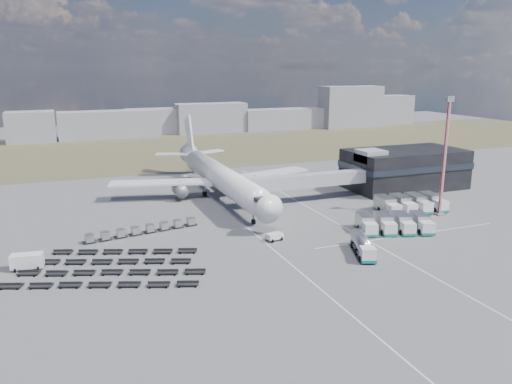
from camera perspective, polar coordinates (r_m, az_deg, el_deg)
name	(u,v)px	position (r m, az deg, el deg)	size (l,w,h in m)	color
ground	(271,238)	(92.89, 1.72, -5.27)	(420.00, 420.00, 0.00)	#565659
grass_strip	(159,149)	(196.09, -11.00, 4.83)	(420.00, 90.00, 0.01)	#4E4C2F
lane_markings	(310,227)	(99.45, 6.24, -4.02)	(47.12, 110.00, 0.01)	silver
terminal	(404,168)	(135.44, 16.55, 2.65)	(30.40, 16.40, 11.00)	black
jet_bridge	(300,181)	(115.76, 5.03, 1.21)	(30.30, 3.80, 7.05)	#939399
airliner	(219,176)	(120.81, -4.28, 1.88)	(51.59, 64.53, 17.62)	white
skyline	(156,120)	(234.62, -11.33, 8.07)	(309.08, 25.56, 21.09)	gray
fuel_tanker	(363,245)	(86.43, 12.12, -5.99)	(5.73, 10.00, 3.15)	white
pushback_tug	(274,237)	(91.40, 2.12, -5.15)	(2.95, 1.66, 1.37)	white
utility_van	(27,262)	(86.45, -24.68, -7.24)	(4.76, 2.15, 2.50)	white
catering_truck	(225,184)	(129.23, -3.56, 0.92)	(2.71, 5.90, 2.65)	white
service_trucks_near	(394,223)	(99.56, 15.50, -3.47)	(14.97, 11.02, 2.97)	white
service_trucks_far	(411,204)	(114.34, 17.26, -1.28)	(14.82, 9.19, 3.13)	white
uld_row	(143,230)	(97.06, -12.83, -4.21)	(21.96, 5.05, 1.49)	black
baggage_dollies	(111,267)	(82.14, -16.21, -8.23)	(30.90, 23.37, 0.76)	black
floodlight_mast	(445,157)	(111.41, 20.74, 3.77)	(2.39, 1.94, 25.07)	#B21C21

